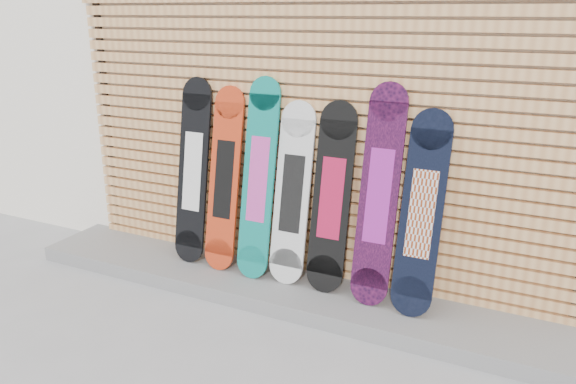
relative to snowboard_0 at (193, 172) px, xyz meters
The scene contains 11 objects.
ground 1.62m from the snowboard_0, 35.89° to the right, with size 80.00×80.00×0.00m, color gray.
building 3.27m from the snowboard_0, 59.47° to the left, with size 12.00×5.00×3.60m, color white.
concrete_step 1.26m from the snowboard_0, ahead, with size 4.60×0.70×0.12m, color slate.
slat_wall 1.01m from the snowboard_0, 10.62° to the left, with size 4.26×0.08×2.29m.
snowboard_0 is the anchor object (origin of this frame).
snowboard_1 0.31m from the snowboard_0, ahead, with size 0.27×0.32×1.49m.
snowboard_2 0.63m from the snowboard_0, ahead, with size 0.27×0.33×1.58m.
snowboard_3 0.92m from the snowboard_0, ahead, with size 0.29×0.30×1.41m.
snowboard_4 1.25m from the snowboard_0, ahead, with size 0.29×0.30×1.44m.
snowboard_5 1.61m from the snowboard_0, ahead, with size 0.28×0.34×1.59m.
snowboard_6 1.93m from the snowboard_0, ahead, with size 0.29×0.37×1.43m.
Camera 1 is at (1.59, -2.92, 2.17)m, focal length 35.00 mm.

